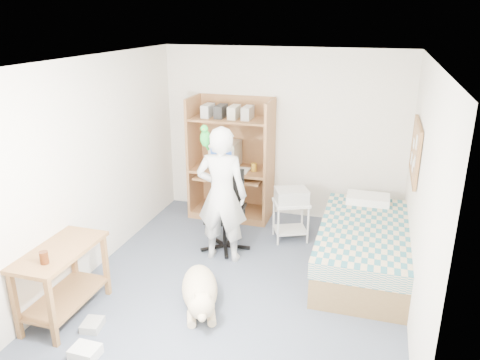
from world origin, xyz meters
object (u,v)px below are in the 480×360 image
(office_chair, at_px, (226,221))
(person, at_px, (222,195))
(bed, at_px, (363,247))
(dog, at_px, (200,291))
(side_desk, at_px, (62,272))
(computer_hutch, at_px, (232,163))
(printer_cart, at_px, (291,214))

(office_chair, xyz_separation_m, person, (0.05, -0.31, 0.49))
(bed, height_order, dog, bed)
(side_desk, bearing_deg, bed, 32.50)
(bed, relative_size, person, 1.18)
(office_chair, bearing_deg, computer_hutch, 99.46)
(person, relative_size, printer_cart, 3.00)
(computer_hutch, bearing_deg, dog, -80.38)
(office_chair, bearing_deg, side_desk, -123.64)
(person, relative_size, dog, 1.55)
(side_desk, relative_size, printer_cart, 1.76)
(person, height_order, printer_cart, person)
(side_desk, distance_m, printer_cart, 3.01)
(side_desk, height_order, person, person)
(bed, bearing_deg, dog, -140.78)
(side_desk, height_order, printer_cart, side_desk)
(dog, bearing_deg, printer_cart, 48.01)
(dog, bearing_deg, computer_hutch, 76.00)
(office_chair, xyz_separation_m, dog, (0.17, -1.38, -0.18))
(computer_hutch, relative_size, side_desk, 1.80)
(bed, height_order, person, person)
(bed, bearing_deg, side_desk, -147.50)
(bed, relative_size, office_chair, 1.97)
(side_desk, xyz_separation_m, office_chair, (1.09, 1.90, -0.13))
(computer_hutch, distance_m, side_desk, 3.08)
(bed, distance_m, side_desk, 3.39)
(bed, bearing_deg, office_chair, 177.37)
(office_chair, bearing_deg, bed, -6.32)
(computer_hutch, distance_m, bed, 2.35)
(side_desk, height_order, dog, side_desk)
(dog, bearing_deg, office_chair, 73.29)
(dog, distance_m, printer_cart, 1.94)
(side_desk, xyz_separation_m, person, (1.15, 1.59, 0.36))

